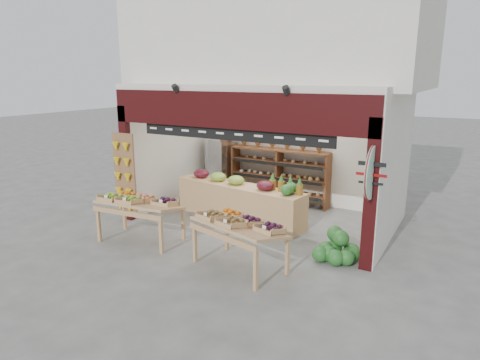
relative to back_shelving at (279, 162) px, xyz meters
name	(u,v)px	position (x,y,z in m)	size (l,w,h in m)	color
ground	(254,225)	(0.26, -1.95, -1.10)	(60.00, 60.00, 0.00)	#61615D
shop_structure	(286,48)	(0.26, -0.33, 2.82)	(6.36, 5.12, 5.40)	white
banana_board	(124,174)	(-2.47, -3.12, 0.02)	(0.60, 0.15, 1.80)	#926542
gift_sign	(372,173)	(3.01, -3.09, 0.65)	(0.04, 0.93, 0.92)	#B4E3C4
back_shelving	(279,162)	(0.00, 0.00, 0.00)	(2.70, 0.44, 1.69)	brown
refrigerator	(222,165)	(-1.74, -0.07, -0.26)	(0.66, 0.66, 1.69)	#B6B8BD
cardboard_stack	(222,203)	(-0.90, -1.42, -0.88)	(0.97, 0.73, 0.59)	beige
mid_counter	(239,200)	(-0.25, -1.73, -0.65)	(3.38, 1.15, 1.05)	tan
display_table_left	(136,202)	(-1.44, -3.86, -0.30)	(1.70, 1.04, 1.03)	tan
display_table_right	(238,224)	(1.01, -3.99, -0.30)	(1.80, 1.30, 1.03)	tan
watermelon_pile	(337,250)	(2.45, -2.88, -0.89)	(0.81, 0.76, 0.58)	#1B521C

